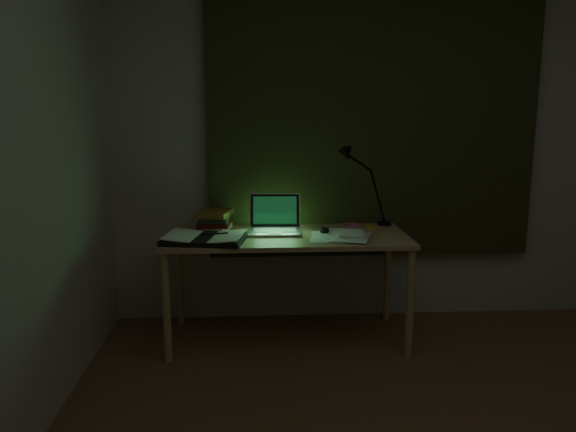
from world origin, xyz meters
name	(u,v)px	position (x,y,z in m)	size (l,w,h in m)	color
wall_back	(371,138)	(0.00, 2.00, 1.25)	(3.50, 0.00, 2.50)	beige
curtain	(373,108)	(0.00, 1.96, 1.45)	(2.20, 0.06, 2.00)	#2C3018
desk	(287,287)	(-0.59, 1.59, 0.34)	(1.49, 0.65, 0.68)	tan
laptop	(275,215)	(-0.67, 1.64, 0.80)	(0.33, 0.37, 0.23)	silver
open_textbook	(205,238)	(-1.09, 1.46, 0.70)	(0.47, 0.33, 0.04)	white
book_stack	(215,220)	(-1.05, 1.78, 0.74)	(0.20, 0.24, 0.13)	white
loose_papers	(343,233)	(-0.25, 1.56, 0.69)	(0.34, 0.36, 0.02)	white
mouse	(325,230)	(-0.36, 1.62, 0.70)	(0.06, 0.10, 0.04)	black
sticky_yellow	(370,227)	(-0.04, 1.77, 0.69)	(0.07, 0.07, 0.02)	gold
sticky_pink	(352,225)	(-0.15, 1.83, 0.69)	(0.08, 0.08, 0.02)	pink
desk_lamp	(386,187)	(0.08, 1.85, 0.93)	(0.34, 0.26, 0.51)	black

